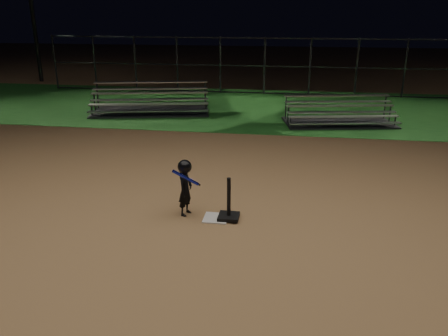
{
  "coord_description": "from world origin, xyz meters",
  "views": [
    {
      "loc": [
        1.29,
        -7.46,
        3.7
      ],
      "look_at": [
        0.0,
        1.0,
        0.65
      ],
      "focal_mm": 36.11,
      "sensor_mm": 36.0,
      "label": 1
    }
  ],
  "objects_px": {
    "bleacher_right": "(339,119)",
    "home_plate": "(216,218)",
    "child_batter": "(185,186)",
    "bleacher_left": "(151,107)",
    "batting_tee": "(229,211)"
  },
  "relations": [
    {
      "from": "bleacher_right",
      "to": "home_plate",
      "type": "bearing_deg",
      "value": -121.04
    },
    {
      "from": "child_batter",
      "to": "bleacher_left",
      "type": "bearing_deg",
      "value": 37.16
    },
    {
      "from": "home_plate",
      "to": "bleacher_left",
      "type": "bearing_deg",
      "value": 114.66
    },
    {
      "from": "child_batter",
      "to": "bleacher_right",
      "type": "xyz_separation_m",
      "value": [
        3.49,
        7.68,
        -0.4
      ]
    },
    {
      "from": "batting_tee",
      "to": "child_batter",
      "type": "xyz_separation_m",
      "value": [
        -0.83,
        0.09,
        0.41
      ]
    },
    {
      "from": "batting_tee",
      "to": "bleacher_right",
      "type": "bearing_deg",
      "value": 71.13
    },
    {
      "from": "home_plate",
      "to": "bleacher_left",
      "type": "distance_m",
      "value": 9.41
    },
    {
      "from": "home_plate",
      "to": "bleacher_right",
      "type": "distance_m",
      "value": 8.32
    },
    {
      "from": "batting_tee",
      "to": "bleacher_left",
      "type": "relative_size",
      "value": 0.17
    },
    {
      "from": "batting_tee",
      "to": "bleacher_right",
      "type": "xyz_separation_m",
      "value": [
        2.66,
        7.77,
        0.01
      ]
    },
    {
      "from": "home_plate",
      "to": "child_batter",
      "type": "height_order",
      "value": "child_batter"
    },
    {
      "from": "batting_tee",
      "to": "child_batter",
      "type": "bearing_deg",
      "value": 173.89
    },
    {
      "from": "batting_tee",
      "to": "child_batter",
      "type": "height_order",
      "value": "child_batter"
    },
    {
      "from": "home_plate",
      "to": "child_batter",
      "type": "xyz_separation_m",
      "value": [
        -0.59,
        0.11,
        0.57
      ]
    },
    {
      "from": "home_plate",
      "to": "batting_tee",
      "type": "xyz_separation_m",
      "value": [
        0.24,
        0.02,
        0.16
      ]
    }
  ]
}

